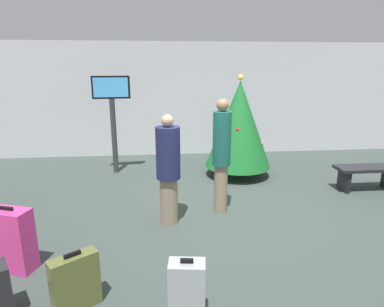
# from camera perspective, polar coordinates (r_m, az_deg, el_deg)

# --- Properties ---
(ground_plane) EXTENTS (16.00, 16.00, 0.00)m
(ground_plane) POSITION_cam_1_polar(r_m,az_deg,el_deg) (5.60, 5.85, -9.92)
(ground_plane) COLOR #38423D
(back_wall) EXTENTS (16.00, 0.20, 3.00)m
(back_wall) POSITION_cam_1_polar(r_m,az_deg,el_deg) (8.91, 1.24, 9.53)
(back_wall) COLOR silver
(back_wall) RESTS_ON ground_plane
(holiday_tree) EXTENTS (1.43, 1.43, 2.21)m
(holiday_tree) POSITION_cam_1_polar(r_m,az_deg,el_deg) (7.06, 8.29, 5.12)
(holiday_tree) COLOR #4C3319
(holiday_tree) RESTS_ON ground_plane
(flight_info_kiosk) EXTENTS (0.82, 0.16, 2.17)m
(flight_info_kiosk) POSITION_cam_1_polar(r_m,az_deg,el_deg) (7.38, -13.90, 7.85)
(flight_info_kiosk) COLOR #333338
(flight_info_kiosk) RESTS_ON ground_plane
(waiting_bench) EXTENTS (1.25, 0.44, 0.48)m
(waiting_bench) POSITION_cam_1_polar(r_m,az_deg,el_deg) (7.20, 28.59, -3.04)
(waiting_bench) COLOR black
(waiting_bench) RESTS_ON ground_plane
(traveller_0) EXTENTS (0.48, 0.48, 1.70)m
(traveller_0) POSITION_cam_1_polar(r_m,az_deg,el_deg) (4.85, -4.20, -2.60)
(traveller_0) COLOR gray
(traveller_0) RESTS_ON ground_plane
(traveller_1) EXTENTS (0.30, 0.30, 1.88)m
(traveller_1) POSITION_cam_1_polar(r_m,az_deg,el_deg) (5.22, 5.24, 0.07)
(traveller_1) COLOR gray
(traveller_1) RESTS_ON ground_plane
(suitcase_1) EXTENTS (0.36, 0.24, 0.69)m
(suitcase_1) POSITION_cam_1_polar(r_m,az_deg,el_deg) (3.26, -0.90, -23.47)
(suitcase_1) COLOR #9EA0A5
(suitcase_1) RESTS_ON ground_plane
(suitcase_2) EXTENTS (0.57, 0.41, 0.81)m
(suitcase_2) POSITION_cam_1_polar(r_m,az_deg,el_deg) (4.48, -29.34, -13.15)
(suitcase_2) COLOR #E5388C
(suitcase_2) RESTS_ON ground_plane
(suitcase_3) EXTENTS (0.47, 0.40, 0.63)m
(suitcase_3) POSITION_cam_1_polar(r_m,az_deg,el_deg) (3.63, -19.91, -20.62)
(suitcase_3) COLOR #59602D
(suitcase_3) RESTS_ON ground_plane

